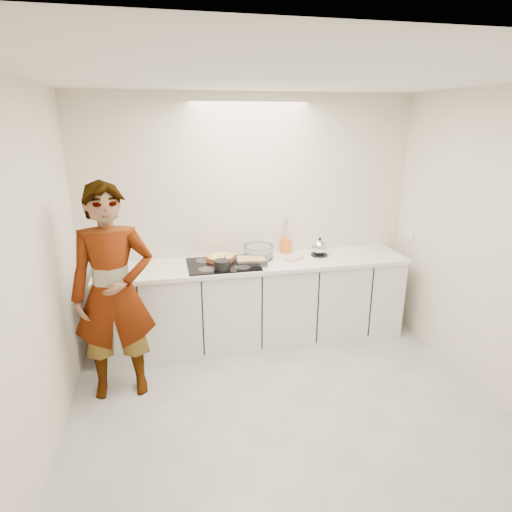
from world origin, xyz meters
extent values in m
cube|color=#ADADAB|center=(0.00, 0.00, 0.00)|extent=(3.60, 3.20, 0.00)
cube|color=white|center=(0.00, 0.00, 2.60)|extent=(3.60, 3.20, 0.00)
cube|color=silver|center=(0.00, 1.60, 1.30)|extent=(3.60, 0.00, 2.60)
cube|color=silver|center=(0.00, -1.60, 1.30)|extent=(3.60, 0.00, 2.60)
cube|color=silver|center=(-1.80, 0.00, 1.30)|extent=(0.00, 3.20, 2.60)
cube|color=silver|center=(1.80, 0.00, 1.30)|extent=(0.00, 3.20, 2.60)
cube|color=white|center=(1.79, 1.33, 1.07)|extent=(0.02, 0.15, 0.09)
cube|color=white|center=(0.00, 1.28, 0.43)|extent=(3.20, 0.58, 0.87)
cube|color=white|center=(0.00, 1.28, 0.89)|extent=(3.24, 0.64, 0.04)
cube|color=black|center=(-0.35, 1.26, 0.92)|extent=(0.72, 0.54, 0.01)
cylinder|color=#AB5534|center=(-0.36, 1.38, 0.95)|extent=(0.33, 0.33, 0.05)
cylinder|color=#F3CD5D|center=(-0.36, 1.38, 0.97)|extent=(0.29, 0.29, 0.01)
cylinder|color=black|center=(-0.38, 1.09, 0.97)|extent=(0.22, 0.22, 0.09)
cylinder|color=silver|center=(-0.36, 1.11, 1.01)|extent=(0.05, 0.06, 0.14)
cube|color=silver|center=(-0.07, 1.20, 0.95)|extent=(0.33, 0.25, 0.06)
cube|color=#F0C56C|center=(-0.07, 1.20, 0.97)|extent=(0.29, 0.22, 0.02)
cylinder|color=silver|center=(0.05, 1.39, 0.98)|extent=(0.40, 0.40, 0.15)
cylinder|color=white|center=(0.05, 1.39, 0.96)|extent=(0.34, 0.34, 0.07)
cube|color=white|center=(0.41, 1.28, 0.93)|extent=(0.24, 0.24, 0.03)
cylinder|color=black|center=(0.72, 1.34, 0.92)|extent=(0.22, 0.22, 0.02)
sphere|color=silver|center=(0.72, 1.34, 1.01)|extent=(0.21, 0.21, 0.17)
sphere|color=black|center=(0.72, 1.34, 1.10)|extent=(0.04, 0.04, 0.03)
cylinder|color=orange|center=(0.39, 1.54, 0.99)|extent=(0.14, 0.14, 0.16)
imported|color=white|center=(-1.36, 0.64, 0.94)|extent=(0.70, 0.47, 1.88)
camera|label=1|loc=(-0.91, -2.85, 2.33)|focal=30.00mm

